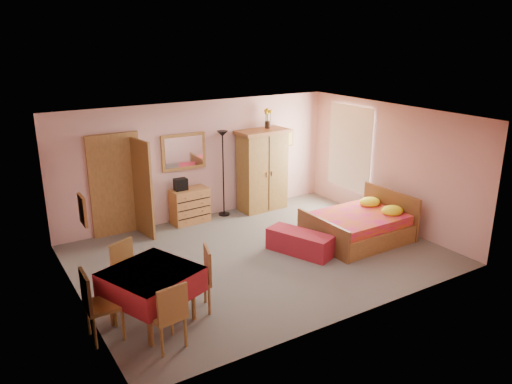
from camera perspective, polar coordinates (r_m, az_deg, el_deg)
floor at (r=9.43m, az=0.45°, el=-7.24°), size 6.50×6.50×0.00m
ceiling at (r=8.66m, az=0.49°, el=8.54°), size 6.50×6.50×0.00m
wall_back at (r=11.07m, az=-6.46°, el=3.62°), size 6.50×0.10×2.60m
wall_front at (r=7.10m, az=11.33°, el=-4.87°), size 6.50×0.10×2.60m
wall_left at (r=7.82m, az=-20.15°, el=-3.49°), size 0.10×5.00×2.60m
wall_right at (r=10.98m, az=14.99°, el=2.99°), size 0.10×5.00×2.60m
doorway at (r=10.48m, az=-15.74°, el=0.68°), size 1.06×0.12×2.15m
window at (r=11.74m, az=10.69°, el=5.00°), size 0.08×1.40×1.95m
picture_left at (r=7.14m, az=-19.22°, el=-1.98°), size 0.04×0.32×0.42m
picture_back at (r=12.15m, az=3.65°, el=6.19°), size 0.30×0.04×0.40m
chest_of_drawers at (r=10.96m, az=-7.55°, el=-1.57°), size 0.84×0.46×0.77m
wall_mirror at (r=10.82m, az=-8.26°, el=4.58°), size 1.00×0.08×0.79m
stereo at (r=10.76m, az=-8.61°, el=0.88°), size 0.28×0.20×0.25m
floor_lamp at (r=11.16m, az=-3.76°, el=2.08°), size 0.26×0.26×1.94m
wardrobe at (r=11.54m, az=0.74°, el=2.50°), size 1.23×0.68×1.89m
sunflower_vase at (r=11.49m, az=1.34°, el=8.41°), size 0.19×0.19×0.46m
bed at (r=10.15m, az=11.57°, el=-3.04°), size 1.93×1.53×0.89m
bench at (r=9.48m, az=5.03°, el=-5.77°), size 0.90×1.34×0.42m
dining_table at (r=7.38m, az=-11.76°, el=-11.63°), size 1.46×1.46×0.82m
chair_south at (r=6.83m, az=-10.25°, el=-13.55°), size 0.49×0.49×0.95m
chair_north at (r=7.97m, az=-13.99°, el=-8.95°), size 0.58×0.58×0.96m
chair_west at (r=7.16m, az=-17.02°, el=-12.15°), size 0.47×0.47×1.02m
chair_east at (r=7.54m, az=-7.05°, el=-9.98°), size 0.56×0.56×0.99m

